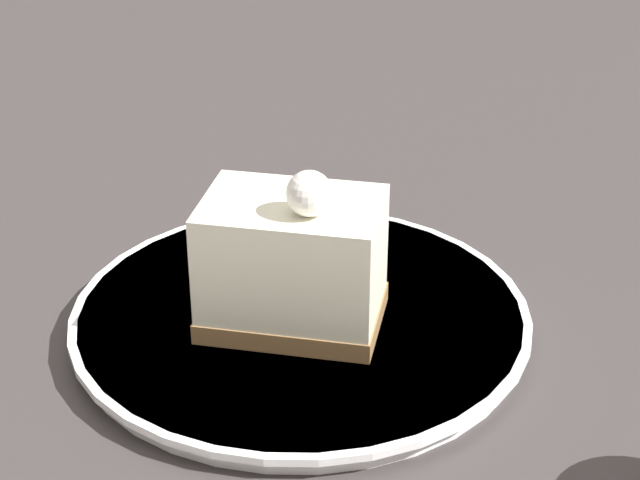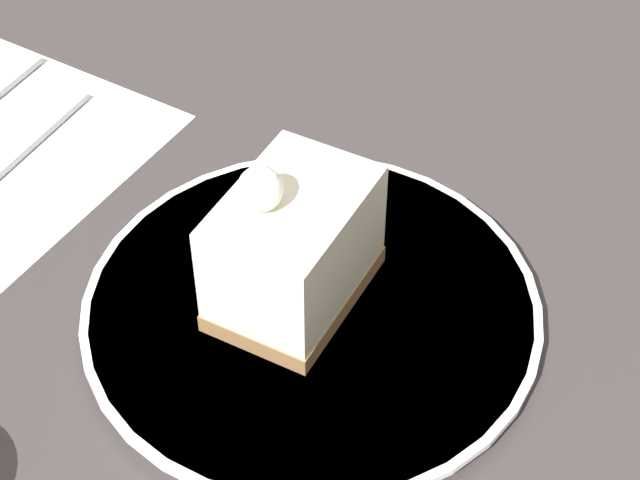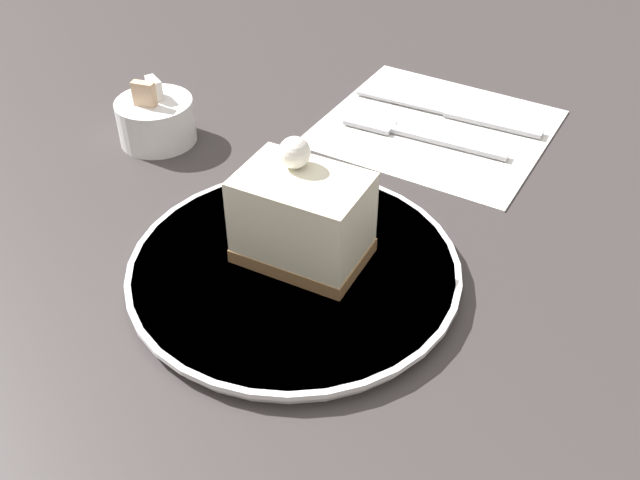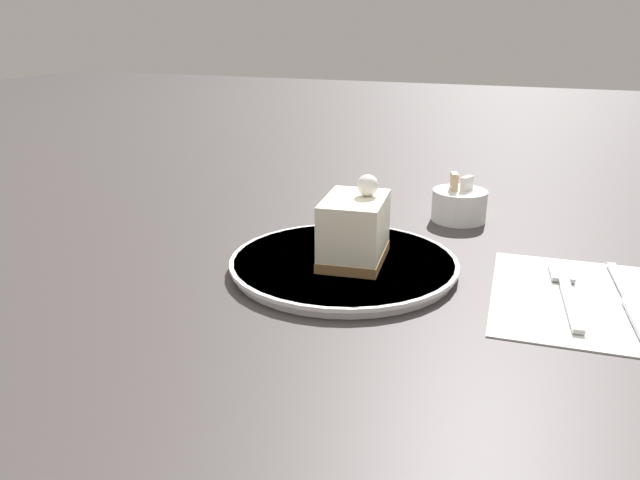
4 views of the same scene
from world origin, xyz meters
TOP-DOWN VIEW (x-y plane):
  - ground_plane at (0.00, 0.00)m, footprint 4.00×4.00m
  - plate at (0.03, 0.03)m, footprint 0.24×0.24m
  - cake_slice at (0.04, 0.03)m, footprint 0.07×0.09m
  - napkin at (0.28, 0.04)m, footprint 0.20×0.21m
  - fork at (0.25, 0.06)m, footprint 0.03×0.16m
  - knife at (0.31, 0.03)m, footprint 0.03×0.19m
  - sugar_bowl at (0.12, 0.25)m, footprint 0.07×0.07m

SIDE VIEW (x-z plane):
  - ground_plane at x=0.00m, z-range 0.00..0.00m
  - napkin at x=0.28m, z-range 0.00..0.00m
  - fork at x=0.25m, z-range 0.00..0.01m
  - knife at x=0.31m, z-range 0.00..0.01m
  - plate at x=0.03m, z-range 0.00..0.01m
  - sugar_bowl at x=0.12m, z-range -0.01..0.05m
  - cake_slice at x=0.04m, z-range 0.00..0.09m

